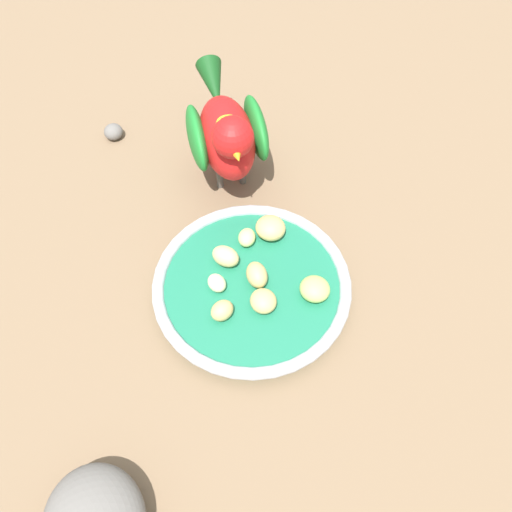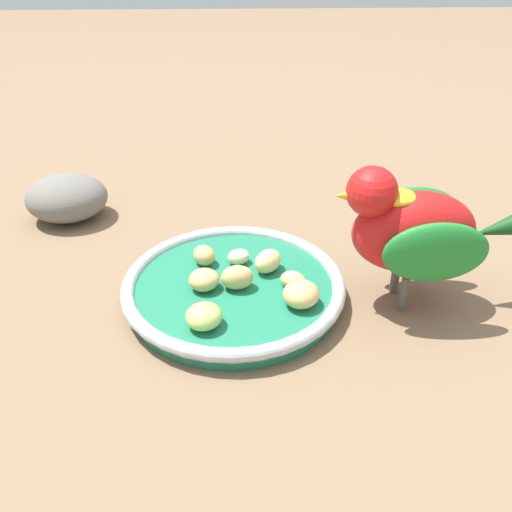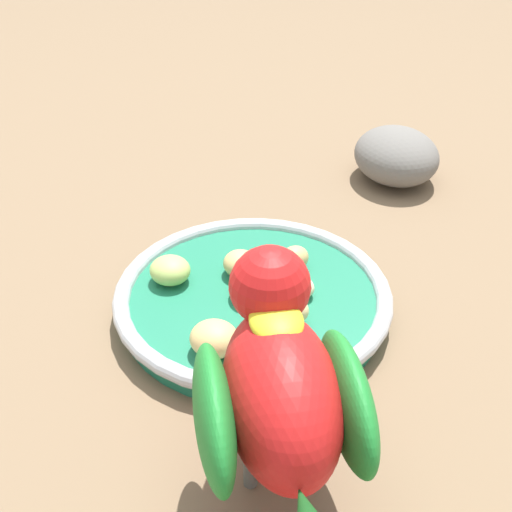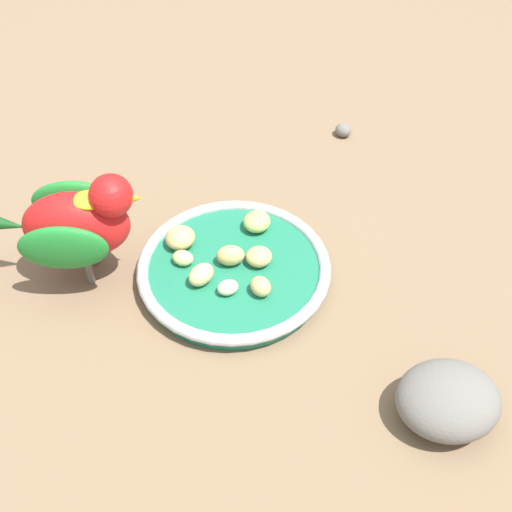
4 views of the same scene
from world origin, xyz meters
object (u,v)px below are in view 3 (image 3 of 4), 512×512
(apple_piece_1, at_px, (256,334))
(apple_piece_6, at_px, (301,286))
(feeding_bowl, at_px, (253,299))
(apple_piece_3, at_px, (214,339))
(apple_piece_4, at_px, (242,285))
(apple_piece_2, at_px, (170,270))
(parrot, at_px, (280,395))
(apple_piece_7, at_px, (289,308))
(rock_large, at_px, (396,156))
(apple_piece_0, at_px, (294,258))
(apple_piece_5, at_px, (237,264))

(apple_piece_1, relative_size, apple_piece_6, 1.04)
(feeding_bowl, bearing_deg, apple_piece_3, -29.56)
(apple_piece_4, distance_m, apple_piece_6, 0.05)
(apple_piece_2, xyz_separation_m, parrot, (0.21, 0.06, 0.06))
(apple_piece_7, bearing_deg, apple_piece_2, -125.38)
(parrot, height_order, rock_large, parrot)
(apple_piece_3, bearing_deg, apple_piece_4, 155.96)
(feeding_bowl, xyz_separation_m, apple_piece_4, (0.00, -0.01, 0.02))
(feeding_bowl, height_order, apple_piece_6, apple_piece_6)
(feeding_bowl, xyz_separation_m, apple_piece_0, (-0.03, 0.04, 0.02))
(apple_piece_0, relative_size, apple_piece_5, 0.87)
(parrot, xyz_separation_m, rock_large, (-0.40, 0.20, -0.06))
(apple_piece_4, bearing_deg, apple_piece_6, 87.83)
(apple_piece_2, height_order, rock_large, rock_large)
(apple_piece_2, relative_size, apple_piece_6, 1.41)
(apple_piece_4, bearing_deg, apple_piece_1, 4.45)
(apple_piece_2, relative_size, rock_large, 0.34)
(parrot, relative_size, rock_large, 2.05)
(apple_piece_3, distance_m, apple_piece_7, 0.07)
(apple_piece_0, bearing_deg, apple_piece_1, -26.28)
(apple_piece_7, bearing_deg, apple_piece_4, -134.81)
(parrot, bearing_deg, apple_piece_3, 12.77)
(apple_piece_2, xyz_separation_m, rock_large, (-0.19, 0.26, -0.00))
(apple_piece_5, height_order, apple_piece_6, apple_piece_5)
(feeding_bowl, xyz_separation_m, apple_piece_2, (-0.03, -0.07, 0.02))
(apple_piece_1, xyz_separation_m, parrot, (0.12, -0.00, 0.06))
(apple_piece_2, height_order, apple_piece_5, apple_piece_2)
(apple_piece_5, distance_m, apple_piece_7, 0.08)
(feeding_bowl, relative_size, apple_piece_1, 8.96)
(apple_piece_0, height_order, apple_piece_2, apple_piece_2)
(apple_piece_0, bearing_deg, rock_large, 141.08)
(feeding_bowl, relative_size, apple_piece_4, 6.96)
(apple_piece_6, bearing_deg, apple_piece_0, 179.13)
(feeding_bowl, bearing_deg, apple_piece_2, -112.24)
(feeding_bowl, height_order, apple_piece_4, apple_piece_4)
(apple_piece_1, distance_m, apple_piece_6, 0.07)
(feeding_bowl, bearing_deg, apple_piece_1, -4.97)
(apple_piece_2, bearing_deg, apple_piece_0, 92.28)
(apple_piece_1, bearing_deg, apple_piece_2, -144.98)
(apple_piece_0, distance_m, apple_piece_1, 0.10)
(apple_piece_1, distance_m, parrot, 0.14)
(feeding_bowl, xyz_separation_m, apple_piece_6, (0.01, 0.04, 0.01))
(apple_piece_3, bearing_deg, apple_piece_7, 115.36)
(apple_piece_3, height_order, apple_piece_5, apple_piece_3)
(apple_piece_7, height_order, parrot, parrot)
(apple_piece_3, relative_size, apple_piece_7, 1.10)
(apple_piece_2, xyz_separation_m, apple_piece_5, (-0.00, 0.06, -0.00))
(feeding_bowl, bearing_deg, apple_piece_5, -162.54)
(apple_piece_1, distance_m, apple_piece_5, 0.09)
(apple_piece_4, bearing_deg, feeding_bowl, 111.79)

